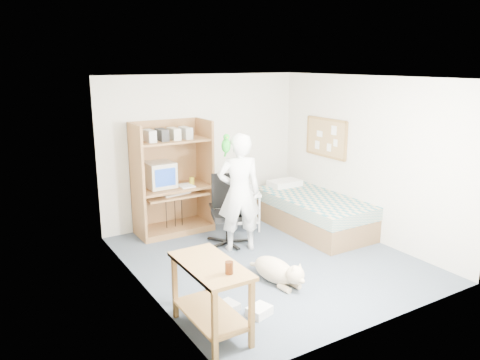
{
  "coord_description": "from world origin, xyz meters",
  "views": [
    {
      "loc": [
        -3.53,
        -5.02,
        2.7
      ],
      "look_at": [
        -0.16,
        0.53,
        1.05
      ],
      "focal_mm": 35.0,
      "sensor_mm": 36.0,
      "label": 1
    }
  ],
  "objects": [
    {
      "name": "keyboard",
      "position": [
        -0.7,
        1.58,
        0.67
      ],
      "size": [
        0.47,
        0.22,
        0.03
      ],
      "primitive_type": "cube",
      "rotation": [
        0.0,
        0.0,
        0.14
      ],
      "color": "beige",
      "rests_on": "computer_hutch"
    },
    {
      "name": "side_desk",
      "position": [
        -1.55,
        -1.2,
        0.49
      ],
      "size": [
        0.5,
        1.0,
        0.75
      ],
      "color": "brown",
      "rests_on": "floor"
    },
    {
      "name": "ceiling",
      "position": [
        0.0,
        0.0,
        2.5
      ],
      "size": [
        3.6,
        4.0,
        0.02
      ],
      "primitive_type": "cube",
      "color": "white",
      "rests_on": "wall_back"
    },
    {
      "name": "dog",
      "position": [
        -0.33,
        -0.66,
        0.16
      ],
      "size": [
        0.39,
        0.99,
        0.37
      ],
      "rotation": [
        0.0,
        0.0,
        0.11
      ],
      "color": "beige",
      "rests_on": "floor"
    },
    {
      "name": "printer",
      "position": [
        0.32,
        1.21,
        0.73
      ],
      "size": [
        0.51,
        0.46,
        0.18
      ],
      "primitive_type": "cube",
      "rotation": [
        0.0,
        0.0,
        -0.41
      ],
      "color": "#B6B6B1",
      "rests_on": "printer_cart"
    },
    {
      "name": "office_chair",
      "position": [
        -0.21,
        0.82,
        0.37
      ],
      "size": [
        0.6,
        0.6,
        1.04
      ],
      "rotation": [
        0.0,
        0.0,
        -0.35
      ],
      "color": "black",
      "rests_on": "floor"
    },
    {
      "name": "floor_box_b",
      "position": [
        -1.18,
        -0.91,
        0.04
      ],
      "size": [
        0.22,
        0.25,
        0.08
      ],
      "primitive_type": "cube",
      "rotation": [
        0.0,
        0.0,
        0.22
      ],
      "color": "#A9A9A5",
      "rests_on": "floor"
    },
    {
      "name": "person",
      "position": [
        -0.18,
        0.52,
        0.87
      ],
      "size": [
        0.74,
        0.61,
        1.73
      ],
      "primitive_type": "imported",
      "rotation": [
        0.0,
        0.0,
        2.79
      ],
      "color": "white",
      "rests_on": "floor"
    },
    {
      "name": "printer_cart",
      "position": [
        0.32,
        1.21,
        0.42
      ],
      "size": [
        0.66,
        0.6,
        0.64
      ],
      "rotation": [
        0.0,
        0.0,
        -0.41
      ],
      "color": "white",
      "rests_on": "floor"
    },
    {
      "name": "pencil_cup",
      "position": [
        -0.39,
        1.65,
        0.82
      ],
      "size": [
        0.08,
        0.08,
        0.12
      ],
      "primitive_type": "cylinder",
      "color": "gold",
      "rests_on": "computer_hutch"
    },
    {
      "name": "bed",
      "position": [
        1.3,
        0.62,
        0.29
      ],
      "size": [
        1.02,
        2.02,
        0.66
      ],
      "color": "brown",
      "rests_on": "floor"
    },
    {
      "name": "computer_hutch",
      "position": [
        -0.7,
        1.74,
        0.82
      ],
      "size": [
        1.2,
        0.63,
        1.8
      ],
      "color": "brown",
      "rests_on": "floor"
    },
    {
      "name": "floor",
      "position": [
        0.0,
        0.0,
        0.0
      ],
      "size": [
        4.0,
        4.0,
        0.0
      ],
      "primitive_type": "plane",
      "color": "#424C59",
      "rests_on": "ground"
    },
    {
      "name": "corkboard",
      "position": [
        1.77,
        0.9,
        1.45
      ],
      "size": [
        0.04,
        0.94,
        0.66
      ],
      "color": "olive",
      "rests_on": "wall_right"
    },
    {
      "name": "crt_monitor",
      "position": [
        -0.9,
        1.75,
        0.97
      ],
      "size": [
        0.44,
        0.46,
        0.4
      ],
      "rotation": [
        0.0,
        0.0,
        0.03
      ],
      "color": "beige",
      "rests_on": "computer_hutch"
    },
    {
      "name": "wall_right",
      "position": [
        1.8,
        0.0,
        1.25
      ],
      "size": [
        0.02,
        4.0,
        2.5
      ],
      "primitive_type": "cube",
      "color": "beige",
      "rests_on": "floor"
    },
    {
      "name": "parrot",
      "position": [
        -0.38,
        0.54,
        1.59
      ],
      "size": [
        0.13,
        0.22,
        0.35
      ],
      "rotation": [
        0.0,
        0.0,
        -0.35
      ],
      "color": "#15951A",
      "rests_on": "person"
    },
    {
      "name": "drink_glass",
      "position": [
        -1.5,
        -1.49,
        0.81
      ],
      "size": [
        0.08,
        0.08,
        0.12
      ],
      "primitive_type": "cylinder",
      "color": "#3B1A09",
      "rests_on": "side_desk"
    },
    {
      "name": "floor_box_a",
      "position": [
        -0.96,
        -1.2,
        0.05
      ],
      "size": [
        0.3,
        0.26,
        0.1
      ],
      "primitive_type": "cube",
      "rotation": [
        0.0,
        0.0,
        0.28
      ],
      "color": "white",
      "rests_on": "floor"
    },
    {
      "name": "wall_back",
      "position": [
        0.0,
        2.0,
        1.25
      ],
      "size": [
        3.6,
        0.02,
        2.5
      ],
      "primitive_type": "cube",
      "color": "beige",
      "rests_on": "floor"
    },
    {
      "name": "wall_left",
      "position": [
        -1.8,
        0.0,
        1.25
      ],
      "size": [
        0.02,
        4.0,
        2.5
      ],
      "primitive_type": "cube",
      "color": "beige",
      "rests_on": "floor"
    }
  ]
}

